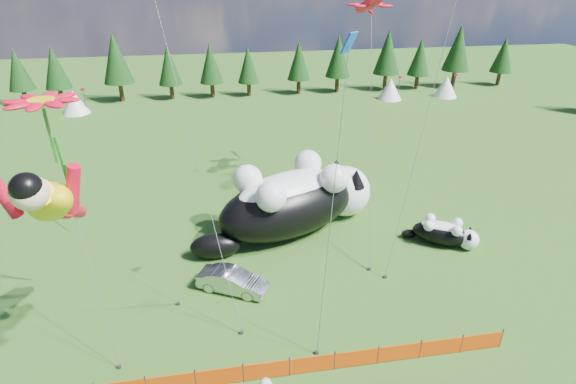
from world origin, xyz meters
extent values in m
plane|color=black|center=(0.00, 0.00, 0.00)|extent=(160.00, 160.00, 0.00)
cylinder|color=#262626|center=(-3.00, -3.00, 0.55)|extent=(0.06, 0.06, 1.10)
cylinder|color=#262626|center=(-1.00, -3.00, 0.55)|extent=(0.06, 0.06, 1.10)
cylinder|color=#262626|center=(1.00, -3.00, 0.55)|extent=(0.06, 0.06, 1.10)
cylinder|color=#262626|center=(3.00, -3.00, 0.55)|extent=(0.06, 0.06, 1.10)
cylinder|color=#262626|center=(5.00, -3.00, 0.55)|extent=(0.06, 0.06, 1.10)
cylinder|color=#262626|center=(7.00, -3.00, 0.55)|extent=(0.06, 0.06, 1.10)
cylinder|color=#262626|center=(9.00, -3.00, 0.55)|extent=(0.06, 0.06, 1.10)
cylinder|color=#262626|center=(11.00, -3.00, 0.55)|extent=(0.06, 0.06, 1.10)
cube|color=#DC4204|center=(-4.00, -3.00, 0.50)|extent=(2.00, 0.04, 0.90)
cube|color=#DC4204|center=(-2.00, -3.00, 0.50)|extent=(2.00, 0.04, 0.90)
cube|color=#DC4204|center=(0.00, -3.00, 0.50)|extent=(2.00, 0.04, 0.90)
cube|color=#DC4204|center=(2.00, -3.00, 0.50)|extent=(2.00, 0.04, 0.90)
cube|color=#DC4204|center=(4.00, -3.00, 0.50)|extent=(2.00, 0.04, 0.90)
cube|color=#DC4204|center=(6.00, -3.00, 0.50)|extent=(2.00, 0.04, 0.90)
cube|color=#DC4204|center=(8.00, -3.00, 0.50)|extent=(2.00, 0.04, 0.90)
cube|color=#DC4204|center=(10.00, -3.00, 0.50)|extent=(2.00, 0.04, 0.90)
ellipsoid|color=black|center=(2.99, 8.78, 2.01)|extent=(11.09, 8.30, 4.02)
ellipsoid|color=white|center=(2.99, 8.78, 3.02)|extent=(8.30, 6.09, 2.46)
sphere|color=white|center=(7.30, 10.64, 1.79)|extent=(3.57, 3.57, 3.57)
sphere|color=#E85A76|center=(8.69, 11.24, 1.79)|extent=(0.50, 0.50, 0.50)
ellipsoid|color=black|center=(-1.93, 6.65, 0.78)|extent=(3.49, 2.68, 1.56)
cone|color=black|center=(7.72, 9.66, 3.22)|extent=(1.25, 1.25, 1.25)
cone|color=black|center=(6.87, 11.62, 3.22)|extent=(1.25, 1.25, 1.25)
sphere|color=white|center=(4.67, 11.09, 3.91)|extent=(1.88, 1.88, 1.88)
sphere|color=white|center=(5.83, 8.42, 3.91)|extent=(1.88, 1.88, 1.88)
sphere|color=white|center=(0.37, 9.22, 3.91)|extent=(1.88, 1.88, 1.88)
sphere|color=white|center=(1.52, 6.56, 3.91)|extent=(1.88, 1.88, 1.88)
ellipsoid|color=black|center=(12.34, 5.80, 0.72)|extent=(3.95, 3.28, 1.44)
ellipsoid|color=white|center=(12.34, 5.80, 1.08)|extent=(2.95, 2.42, 0.88)
sphere|color=white|center=(13.79, 4.94, 0.64)|extent=(1.28, 1.28, 1.28)
sphere|color=#E85A76|center=(14.26, 4.67, 0.64)|extent=(0.18, 0.18, 0.18)
ellipsoid|color=black|center=(10.69, 6.78, 0.28)|extent=(1.25, 1.05, 0.56)
cone|color=black|center=(13.59, 4.61, 1.15)|extent=(0.45, 0.45, 0.45)
cone|color=black|center=(13.98, 5.27, 1.15)|extent=(0.45, 0.45, 0.45)
sphere|color=white|center=(13.36, 5.80, 1.40)|extent=(0.67, 0.67, 0.67)
sphere|color=white|center=(12.84, 4.90, 1.40)|extent=(0.67, 0.67, 0.67)
sphere|color=white|center=(11.92, 6.65, 1.40)|extent=(0.67, 0.67, 0.67)
sphere|color=white|center=(11.39, 5.76, 1.40)|extent=(0.67, 0.67, 0.67)
imported|color=#B8B9BD|center=(-1.11, 3.25, 0.64)|extent=(4.05, 2.95, 1.27)
cylinder|color=#595959|center=(-5.95, 1.10, 4.07)|extent=(0.03, 0.03, 9.18)
cube|color=#262626|center=(-4.03, 2.51, 0.08)|extent=(0.15, 0.15, 0.16)
cylinder|color=#595959|center=(8.13, 9.01, 6.97)|extent=(0.03, 0.03, 17.37)
cube|color=#262626|center=(6.92, 3.77, 0.08)|extent=(0.15, 0.15, 0.16)
cylinder|color=#595959|center=(-7.32, 0.54, 5.66)|extent=(0.03, 0.03, 11.78)
cube|color=#262626|center=(-6.42, -1.33, 0.08)|extent=(0.15, 0.15, 0.16)
cube|color=#188518|center=(-8.22, 2.41, 8.49)|extent=(0.21, 0.21, 4.72)
cylinder|color=#595959|center=(-2.56, 2.88, 9.37)|extent=(0.03, 0.03, 19.69)
cube|color=#262626|center=(-0.88, -0.14, 0.08)|extent=(0.15, 0.15, 0.16)
cylinder|color=#595959|center=(10.50, 5.75, 11.37)|extent=(0.03, 0.03, 23.89)
cube|color=#262626|center=(7.57, 2.89, 0.08)|extent=(0.15, 0.15, 0.16)
cylinder|color=#595959|center=(2.97, -1.41, 6.88)|extent=(0.03, 0.03, 13.55)
cube|color=#262626|center=(2.45, -1.99, 0.08)|extent=(0.15, 0.15, 0.16)
camera|label=1|loc=(-1.37, -16.73, 15.99)|focal=28.00mm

